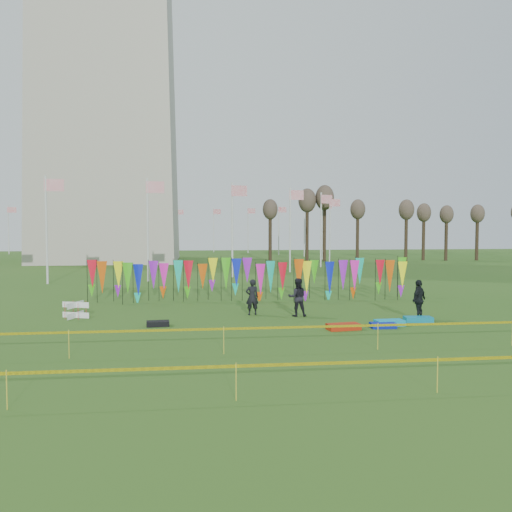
{
  "coord_description": "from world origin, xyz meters",
  "views": [
    {
      "loc": [
        -2.93,
        -18.37,
        4.0
      ],
      "look_at": [
        -0.06,
        6.0,
        2.72
      ],
      "focal_mm": 35.0,
      "sensor_mm": 36.0,
      "label": 1
    }
  ],
  "objects": [
    {
      "name": "ground",
      "position": [
        0.0,
        0.0,
        0.0
      ],
      "size": [
        160.0,
        160.0,
        0.0
      ],
      "primitive_type": "plane",
      "color": "#285116",
      "rests_on": "ground"
    },
    {
      "name": "caution_tape_far",
      "position": [
        -0.22,
        -6.9,
        0.78
      ],
      "size": [
        26.0,
        0.02,
        0.9
      ],
      "color": "#FFEB05",
      "rests_on": "ground"
    },
    {
      "name": "banner_row",
      "position": [
        0.28,
        9.41,
        1.44
      ],
      "size": [
        18.64,
        0.64,
        2.32
      ],
      "color": "black",
      "rests_on": "ground"
    },
    {
      "name": "person_left",
      "position": [
        -0.39,
        4.8,
        0.84
      ],
      "size": [
        0.65,
        0.5,
        1.69
      ],
      "primitive_type": "imported",
      "rotation": [
        0.0,
        0.0,
        3.23
      ],
      "color": "black",
      "rests_on": "ground"
    },
    {
      "name": "kite_bag_teal",
      "position": [
        6.61,
        2.19,
        0.11
      ],
      "size": [
        1.24,
        0.69,
        0.23
      ],
      "primitive_type": "cube",
      "rotation": [
        0.0,
        0.0,
        -0.11
      ],
      "color": "#0B7C9F",
      "rests_on": "ground"
    },
    {
      "name": "kite_bag_black",
      "position": [
        -4.59,
        2.53,
        0.11
      ],
      "size": [
        0.97,
        0.62,
        0.21
      ],
      "primitive_type": "cube",
      "rotation": [
        0.0,
        0.0,
        0.09
      ],
      "color": "black",
      "rests_on": "ground"
    },
    {
      "name": "box_kite",
      "position": [
        -8.44,
        4.88,
        0.38
      ],
      "size": [
        0.68,
        0.68,
        0.75
      ],
      "rotation": [
        0.0,
        0.0,
        -0.33
      ],
      "color": "red",
      "rests_on": "ground"
    },
    {
      "name": "caution_tape_near",
      "position": [
        -0.22,
        -2.47,
        0.78
      ],
      "size": [
        26.0,
        0.02,
        0.9
      ],
      "color": "#FFEB05",
      "rests_on": "ground"
    },
    {
      "name": "tree_line",
      "position": [
        32.0,
        44.0,
        6.17
      ],
      "size": [
        53.92,
        1.92,
        7.84
      ],
      "color": "#38291C",
      "rests_on": "ground"
    },
    {
      "name": "flagpole_ring",
      "position": [
        -14.0,
        48.0,
        4.0
      ],
      "size": [
        57.4,
        56.16,
        8.0
      ],
      "color": "silver",
      "rests_on": "ground"
    },
    {
      "name": "person_right",
      "position": [
        6.87,
        2.71,
        0.89
      ],
      "size": [
        1.19,
        1.12,
        1.79
      ],
      "primitive_type": "imported",
      "rotation": [
        0.0,
        0.0,
        3.82
      ],
      "color": "black",
      "rests_on": "ground"
    },
    {
      "name": "person_mid",
      "position": [
        1.66,
        4.2,
        0.88
      ],
      "size": [
        0.9,
        0.59,
        1.77
      ],
      "primitive_type": "imported",
      "rotation": [
        0.0,
        0.0,
        3.07
      ],
      "color": "black",
      "rests_on": "ground"
    },
    {
      "name": "kite_bag_turquoise",
      "position": [
        5.04,
        1.52,
        0.12
      ],
      "size": [
        1.23,
        0.68,
        0.24
      ],
      "primitive_type": "cube",
      "rotation": [
        0.0,
        0.0,
        0.07
      ],
      "color": "#0D9CC6",
      "rests_on": "ground"
    },
    {
      "name": "kite_bag_blue",
      "position": [
        4.58,
        1.07,
        0.11
      ],
      "size": [
        1.03,
        0.55,
        0.21
      ],
      "primitive_type": "cube",
      "rotation": [
        0.0,
        0.0,
        -0.02
      ],
      "color": "#091BA1",
      "rests_on": "ground"
    },
    {
      "name": "kite_bag_red",
      "position": [
        2.87,
        0.91,
        0.12
      ],
      "size": [
        1.38,
        0.78,
        0.24
      ],
      "primitive_type": "cube",
      "rotation": [
        0.0,
        0.0,
        0.14
      ],
      "color": "#B6250C",
      "rests_on": "ground"
    }
  ]
}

